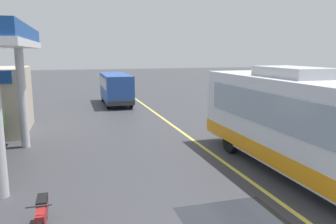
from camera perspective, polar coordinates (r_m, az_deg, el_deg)
The scene contains 5 objects.
ground at distance 24.75m, azimuth -3.13°, elevation 0.50°, with size 120.00×120.00×0.00m, color #38383D.
lane_divider_stripe at distance 20.00m, azimuth 0.13°, elevation -1.83°, with size 0.16×50.00×0.01m, color #D8CC4C.
coach_bus_main at distance 11.91m, azimuth 22.94°, elevation -2.57°, with size 2.60×11.04×3.69m.
minibus_opposing_lane at distance 27.17m, azimuth -8.96°, elevation 4.40°, with size 2.04×6.13×2.44m.
motorcycle_parked_forecourt at distance 8.70m, azimuth -20.81°, elevation -16.02°, with size 0.55×1.80×0.92m.
Camera 1 is at (-5.50, -3.76, 4.20)m, focal length 35.42 mm.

